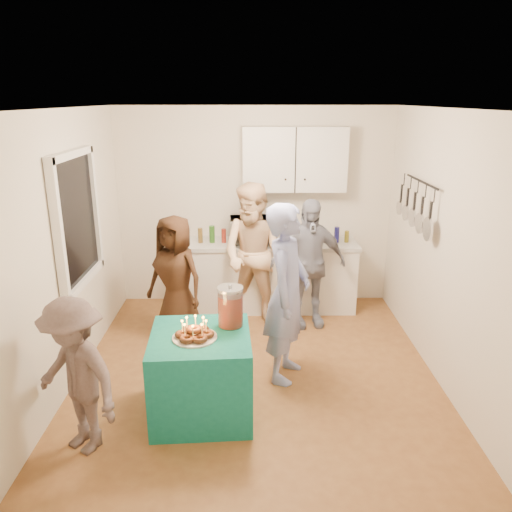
{
  "coord_description": "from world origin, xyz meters",
  "views": [
    {
      "loc": [
        -0.05,
        -4.49,
        2.69
      ],
      "look_at": [
        0.0,
        0.35,
        1.15
      ],
      "focal_mm": 35.0,
      "sensor_mm": 36.0,
      "label": 1
    }
  ],
  "objects_px": {
    "woman_back_center": "(255,255)",
    "child_near_left": "(76,376)",
    "woman_back_left": "(176,278)",
    "woman_back_right": "(308,264)",
    "man_birthday": "(287,294)",
    "punch_jar": "(230,308)",
    "counter": "(270,277)",
    "party_table": "(202,374)",
    "microwave": "(253,230)"
  },
  "relations": [
    {
      "from": "woman_back_center",
      "to": "child_near_left",
      "type": "relative_size",
      "value": 1.36
    },
    {
      "from": "woman_back_left",
      "to": "child_near_left",
      "type": "height_order",
      "value": "woman_back_left"
    },
    {
      "from": "woman_back_right",
      "to": "child_near_left",
      "type": "height_order",
      "value": "woman_back_right"
    },
    {
      "from": "man_birthday",
      "to": "child_near_left",
      "type": "relative_size",
      "value": 1.37
    },
    {
      "from": "punch_jar",
      "to": "woman_back_left",
      "type": "distance_m",
      "value": 1.49
    },
    {
      "from": "counter",
      "to": "child_near_left",
      "type": "bearing_deg",
      "value": -119.72
    },
    {
      "from": "woman_back_right",
      "to": "party_table",
      "type": "bearing_deg",
      "value": -130.78
    },
    {
      "from": "microwave",
      "to": "woman_back_center",
      "type": "distance_m",
      "value": 0.5
    },
    {
      "from": "party_table",
      "to": "woman_back_center",
      "type": "relative_size",
      "value": 0.49
    },
    {
      "from": "counter",
      "to": "microwave",
      "type": "xyz_separation_m",
      "value": [
        -0.23,
        0.0,
        0.64
      ]
    },
    {
      "from": "party_table",
      "to": "punch_jar",
      "type": "distance_m",
      "value": 0.64
    },
    {
      "from": "man_birthday",
      "to": "woman_back_right",
      "type": "height_order",
      "value": "man_birthday"
    },
    {
      "from": "punch_jar",
      "to": "woman_back_center",
      "type": "bearing_deg",
      "value": 82.24
    },
    {
      "from": "microwave",
      "to": "child_near_left",
      "type": "distance_m",
      "value": 3.15
    },
    {
      "from": "woman_back_left",
      "to": "woman_back_center",
      "type": "relative_size",
      "value": 0.83
    },
    {
      "from": "punch_jar",
      "to": "man_birthday",
      "type": "height_order",
      "value": "man_birthday"
    },
    {
      "from": "counter",
      "to": "man_birthday",
      "type": "xyz_separation_m",
      "value": [
        0.1,
        -1.72,
        0.46
      ]
    },
    {
      "from": "counter",
      "to": "woman_back_right",
      "type": "relative_size",
      "value": 1.39
    },
    {
      "from": "counter",
      "to": "woman_back_center",
      "type": "height_order",
      "value": "woman_back_center"
    },
    {
      "from": "man_birthday",
      "to": "woman_back_right",
      "type": "bearing_deg",
      "value": 2.35
    },
    {
      "from": "microwave",
      "to": "party_table",
      "type": "height_order",
      "value": "microwave"
    },
    {
      "from": "counter",
      "to": "woman_back_left",
      "type": "xyz_separation_m",
      "value": [
        -1.11,
        -0.84,
        0.3
      ]
    },
    {
      "from": "punch_jar",
      "to": "woman_back_center",
      "type": "distance_m",
      "value": 1.7
    },
    {
      "from": "counter",
      "to": "party_table",
      "type": "distance_m",
      "value": 2.44
    },
    {
      "from": "woman_back_center",
      "to": "woman_back_right",
      "type": "distance_m",
      "value": 0.64
    },
    {
      "from": "microwave",
      "to": "man_birthday",
      "type": "bearing_deg",
      "value": -83.03
    },
    {
      "from": "microwave",
      "to": "man_birthday",
      "type": "distance_m",
      "value": 1.76
    },
    {
      "from": "woman_back_right",
      "to": "child_near_left",
      "type": "relative_size",
      "value": 1.22
    },
    {
      "from": "woman_back_left",
      "to": "counter",
      "type": "bearing_deg",
      "value": 65.57
    },
    {
      "from": "counter",
      "to": "man_birthday",
      "type": "distance_m",
      "value": 1.78
    },
    {
      "from": "party_table",
      "to": "man_birthday",
      "type": "height_order",
      "value": "man_birthday"
    },
    {
      "from": "man_birthday",
      "to": "woman_back_left",
      "type": "relative_size",
      "value": 1.22
    },
    {
      "from": "party_table",
      "to": "man_birthday",
      "type": "relative_size",
      "value": 0.48
    },
    {
      "from": "party_table",
      "to": "woman_back_right",
      "type": "bearing_deg",
      "value": 58.33
    },
    {
      "from": "woman_back_center",
      "to": "woman_back_left",
      "type": "bearing_deg",
      "value": -133.51
    },
    {
      "from": "counter",
      "to": "party_table",
      "type": "xyz_separation_m",
      "value": [
        -0.69,
        -2.34,
        -0.05
      ]
    },
    {
      "from": "party_table",
      "to": "woman_back_left",
      "type": "height_order",
      "value": "woman_back_left"
    },
    {
      "from": "counter",
      "to": "woman_back_right",
      "type": "height_order",
      "value": "woman_back_right"
    },
    {
      "from": "woman_back_right",
      "to": "man_birthday",
      "type": "bearing_deg",
      "value": -114.77
    },
    {
      "from": "counter",
      "to": "woman_back_center",
      "type": "relative_size",
      "value": 1.26
    },
    {
      "from": "microwave",
      "to": "child_near_left",
      "type": "height_order",
      "value": "child_near_left"
    },
    {
      "from": "counter",
      "to": "punch_jar",
      "type": "distance_m",
      "value": 2.25
    },
    {
      "from": "microwave",
      "to": "woman_back_left",
      "type": "distance_m",
      "value": 1.26
    },
    {
      "from": "counter",
      "to": "woman_back_right",
      "type": "distance_m",
      "value": 0.77
    },
    {
      "from": "counter",
      "to": "woman_back_center",
      "type": "bearing_deg",
      "value": -113.6
    },
    {
      "from": "party_table",
      "to": "woman_back_right",
      "type": "distance_m",
      "value": 2.17
    },
    {
      "from": "woman_back_left",
      "to": "child_near_left",
      "type": "bearing_deg",
      "value": -75.35
    },
    {
      "from": "party_table",
      "to": "woman_back_right",
      "type": "xyz_separation_m",
      "value": [
        1.12,
        1.81,
        0.41
      ]
    },
    {
      "from": "party_table",
      "to": "woman_back_center",
      "type": "bearing_deg",
      "value": 75.54
    },
    {
      "from": "punch_jar",
      "to": "woman_back_center",
      "type": "height_order",
      "value": "woman_back_center"
    }
  ]
}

